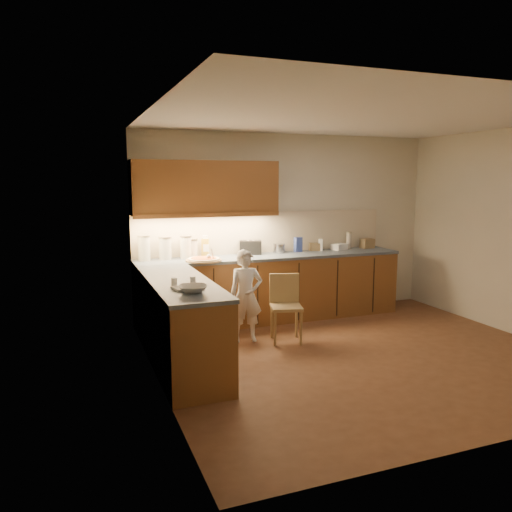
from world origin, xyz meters
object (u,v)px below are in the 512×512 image
at_px(child, 246,296).
at_px(pizza_on_board, 204,259).
at_px(oil_jug, 205,247).
at_px(toaster, 250,247).
at_px(wooden_chair, 285,302).

bearing_deg(child, pizza_on_board, 130.48).
relative_size(oil_jug, toaster, 0.85).
bearing_deg(toaster, oil_jug, -161.97).
distance_m(wooden_chair, toaster, 1.20).
bearing_deg(oil_jug, wooden_chair, -56.67).
distance_m(pizza_on_board, toaster, 0.84).
height_order(pizza_on_board, wooden_chair, pizza_on_board).
xyz_separation_m(pizza_on_board, toaster, (0.76, 0.34, 0.08)).
relative_size(child, oil_jug, 3.86).
relative_size(child, wooden_chair, 1.38).
xyz_separation_m(child, toaster, (0.40, 0.93, 0.46)).
bearing_deg(oil_jug, pizza_on_board, -108.03).
height_order(oil_jug, toaster, oil_jug).
relative_size(pizza_on_board, toaster, 1.36).
height_order(pizza_on_board, child, child).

